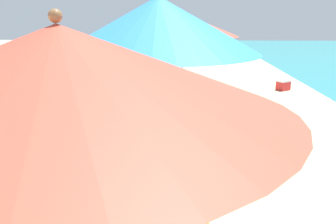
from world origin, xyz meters
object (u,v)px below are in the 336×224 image
object	(u,v)px
lounger_third_shoreside	(217,165)
lounger_fourth_inland	(204,142)
umbrella_fourth	(182,25)
lounger_fourth_shoreside	(214,114)
cooler_box	(283,85)
person_walking_near	(52,103)
umbrella_second	(59,71)
umbrella_farthest	(163,29)
umbrella_third	(158,25)
lounger_farthest_shoreside	(191,87)

from	to	relation	value
lounger_third_shoreside	lounger_fourth_inland	bearing A→B (deg)	109.51
umbrella_fourth	lounger_fourth_shoreside	world-z (taller)	umbrella_fourth
lounger_third_shoreside	cooler_box	world-z (taller)	lounger_third_shoreside
lounger_fourth_shoreside	person_walking_near	xyz separation A→B (m)	(-3.37, -1.77, 0.68)
lounger_fourth_shoreside	cooler_box	world-z (taller)	lounger_fourth_shoreside
umbrella_second	lounger_third_shoreside	bearing A→B (deg)	74.29
lounger_third_shoreside	cooler_box	size ratio (longest dim) A/B	2.51
umbrella_second	umbrella_farthest	world-z (taller)	umbrella_second
umbrella_third	lounger_third_shoreside	size ratio (longest dim) A/B	2.11
person_walking_near	umbrella_farthest	bearing A→B (deg)	-77.50
umbrella_fourth	umbrella_farthest	xyz separation A→B (m)	(-0.53, 3.25, -0.23)
umbrella_third	lounger_farthest_shoreside	distance (m)	7.91
lounger_third_shoreside	umbrella_third	bearing A→B (deg)	-121.42
umbrella_second	lounger_fourth_shoreside	xyz separation A→B (m)	(1.37, 7.30, -2.16)
umbrella_third	umbrella_fourth	size ratio (longest dim) A/B	1.07
umbrella_fourth	cooler_box	size ratio (longest dim) A/B	4.93
lounger_third_shoreside	cooler_box	bearing A→B (deg)	80.26
lounger_fourth_shoreside	umbrella_farthest	bearing A→B (deg)	129.12
lounger_fourth_inland	umbrella_farthest	size ratio (longest dim) A/B	0.59
lounger_fourth_inland	person_walking_near	xyz separation A→B (m)	(-2.99, 0.32, 0.68)
umbrella_second	umbrella_fourth	distance (m)	6.21
umbrella_third	cooler_box	world-z (taller)	umbrella_third
lounger_fourth_inland	lounger_farthest_shoreside	world-z (taller)	lounger_farthest_shoreside
lounger_third_shoreside	lounger_fourth_shoreside	xyz separation A→B (m)	(0.23, 3.25, -0.01)
umbrella_farthest	lounger_fourth_shoreside	bearing A→B (deg)	-57.91
umbrella_third	person_walking_near	bearing A→B (deg)	133.06
person_walking_near	umbrella_fourth	bearing A→B (deg)	-125.80
lounger_third_shoreside	lounger_fourth_shoreside	bearing A→B (deg)	98.22
umbrella_fourth	lounger_farthest_shoreside	xyz separation A→B (m)	(0.35, 4.50, -2.16)
umbrella_third	umbrella_farthest	world-z (taller)	umbrella_third
umbrella_farthest	person_walking_near	size ratio (longest dim) A/B	1.56
person_walking_near	cooler_box	size ratio (longest dim) A/B	2.90
umbrella_third	lounger_third_shoreside	distance (m)	2.58
lounger_fourth_inland	umbrella_fourth	bearing A→B (deg)	125.62
lounger_fourth_inland	umbrella_third	bearing A→B (deg)	-97.49
lounger_third_shoreside	cooler_box	distance (m)	8.35
lounger_third_shoreside	lounger_fourth_shoreside	size ratio (longest dim) A/B	1.02
umbrella_third	umbrella_second	bearing A→B (deg)	-94.67
lounger_fourth_inland	cooler_box	size ratio (longest dim) A/B	2.67
lounger_fourth_inland	cooler_box	world-z (taller)	lounger_fourth_inland
umbrella_third	umbrella_fourth	bearing A→B (deg)	84.24
umbrella_second	person_walking_near	xyz separation A→B (m)	(-2.00, 5.53, -1.48)
lounger_third_shoreside	umbrella_fourth	size ratio (longest dim) A/B	0.51
lounger_third_shoreside	person_walking_near	xyz separation A→B (m)	(-3.13, 1.48, 0.66)
umbrella_third	person_walking_near	distance (m)	3.65
person_walking_near	umbrella_second	bearing A→B (deg)	149.78
umbrella_second	lounger_fourth_shoreside	world-z (taller)	umbrella_second
umbrella_fourth	lounger_third_shoreside	bearing A→B (deg)	-74.94
umbrella_farthest	umbrella_fourth	bearing A→B (deg)	-80.67
umbrella_fourth	lounger_fourth_inland	xyz separation A→B (m)	(0.43, -0.97, -2.16)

